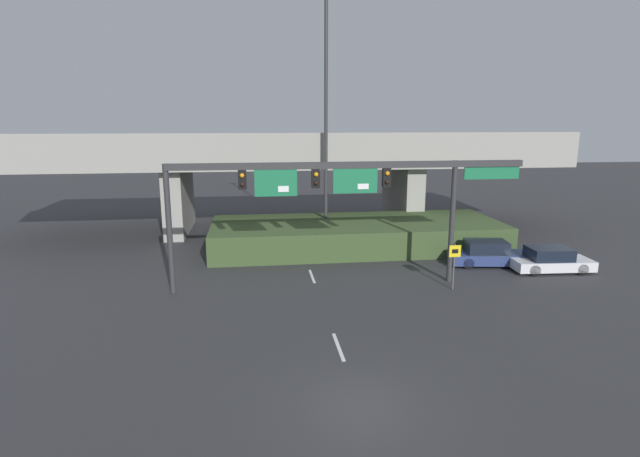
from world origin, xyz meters
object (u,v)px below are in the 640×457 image
object	(u,v)px
speed_limit_sign	(454,260)
parked_sedan_near_right	(488,254)
highway_light_pole_near	(326,108)
parked_sedan_mid_right	(550,260)
signal_gantry	(339,185)

from	to	relation	value
speed_limit_sign	parked_sedan_near_right	xyz separation A→B (m)	(3.72, 3.94, -0.87)
parked_sedan_near_right	highway_light_pole_near	bearing A→B (deg)	151.63
parked_sedan_near_right	parked_sedan_mid_right	world-z (taller)	parked_sedan_near_right
highway_light_pole_near	parked_sedan_mid_right	xyz separation A→B (m)	(11.72, -8.19, -8.55)
parked_sedan_mid_right	signal_gantry	bearing A→B (deg)	-171.80
speed_limit_sign	highway_light_pole_near	size ratio (longest dim) A/B	0.13
speed_limit_sign	highway_light_pole_near	distance (m)	13.93
signal_gantry	parked_sedan_mid_right	distance (m)	13.22
parked_sedan_mid_right	highway_light_pole_near	bearing A→B (deg)	148.81
highway_light_pole_near	parked_sedan_near_right	bearing A→B (deg)	-36.92
highway_light_pole_near	parked_sedan_mid_right	distance (m)	16.66
parked_sedan_near_right	signal_gantry	bearing A→B (deg)	-156.07
parked_sedan_mid_right	speed_limit_sign	bearing A→B (deg)	-157.13
parked_sedan_near_right	parked_sedan_mid_right	distance (m)	3.39
highway_light_pole_near	parked_sedan_near_right	size ratio (longest dim) A/B	3.74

